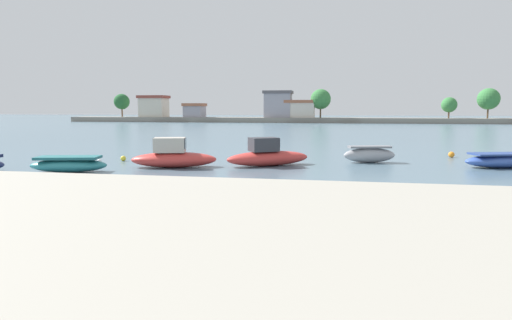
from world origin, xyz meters
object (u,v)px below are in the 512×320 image
mooring_buoy_1 (99,161)px  mooring_buoy_3 (451,155)px  moored_boat_3 (268,156)px  moored_boat_5 (502,161)px  moored_boat_4 (369,155)px  mooring_buoy_0 (123,158)px  moored_boat_1 (69,165)px  moored_boat_2 (173,157)px

mooring_buoy_1 → mooring_buoy_3: 23.79m
moored_boat_3 → moored_boat_5: 13.67m
moored_boat_4 → mooring_buoy_0: 15.92m
moored_boat_1 → moored_boat_3: size_ratio=0.82×
moored_boat_2 → mooring_buoy_0: 4.87m
moored_boat_2 → moored_boat_4: moored_boat_2 is taller
moored_boat_1 → moored_boat_3: (10.21, 4.49, 0.19)m
moored_boat_3 → mooring_buoy_1: 10.63m
moored_boat_1 → mooring_buoy_0: size_ratio=12.45×
mooring_buoy_3 → moored_boat_2: bearing=-154.5°
moored_boat_3 → moored_boat_1: bearing=172.2°
moored_boat_3 → moored_boat_5: size_ratio=1.12×
moored_boat_3 → moored_boat_2: bearing=165.9°
moored_boat_5 → mooring_buoy_0: (-23.20, -1.13, -0.23)m
moored_boat_1 → mooring_buoy_3: moored_boat_1 is taller
moored_boat_1 → moored_boat_4: (16.34, 7.14, 0.11)m
mooring_buoy_1 → mooring_buoy_3: size_ratio=0.67×
mooring_buoy_0 → mooring_buoy_1: 1.59m
moored_boat_2 → moored_boat_3: 5.57m
moored_boat_5 → mooring_buoy_1: 24.28m
mooring_buoy_0 → moored_boat_4: bearing=7.6°
moored_boat_5 → mooring_buoy_1: moored_boat_5 is taller
moored_boat_2 → moored_boat_1: bearing=-164.6°
moored_boat_2 → moored_boat_5: bearing=-4.6°
moored_boat_2 → moored_boat_3: bearing=2.8°
moored_boat_1 → mooring_buoy_0: bearing=70.7°
moored_boat_2 → mooring_buoy_1: (-5.28, 0.93, -0.47)m
moored_boat_2 → moored_boat_4: 12.24m
moored_boat_3 → mooring_buoy_0: (-9.64, 0.54, -0.42)m
moored_boat_2 → mooring_buoy_1: moored_boat_2 is taller
moored_boat_1 → mooring_buoy_3: (22.24, 11.10, -0.20)m
mooring_buoy_3 → moored_boat_3: bearing=-151.2°
moored_boat_4 → mooring_buoy_1: bearing=178.1°
moored_boat_5 → mooring_buoy_3: size_ratio=11.41×
moored_boat_3 → mooring_buoy_0: size_ratio=15.15×
moored_boat_1 → moored_boat_2: moored_boat_2 is taller
mooring_buoy_3 → mooring_buoy_1: bearing=-162.0°
moored_boat_1 → moored_boat_5: (23.77, 6.16, 0.00)m
moored_boat_5 → moored_boat_1: bearing=179.5°
moored_boat_5 → mooring_buoy_1: bearing=170.6°
mooring_buoy_3 → mooring_buoy_0: bearing=-164.4°
moored_boat_2 → moored_boat_3: moored_boat_2 is taller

